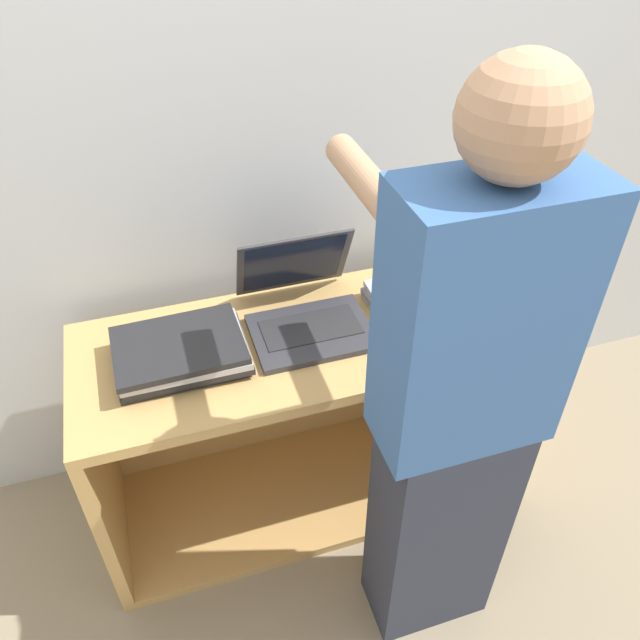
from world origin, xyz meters
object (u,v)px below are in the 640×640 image
laptop_stack_right (430,302)px  person (457,416)px  laptop_stack_left (181,352)px  laptop_open (305,309)px

laptop_stack_right → person: bearing=-109.5°
laptop_stack_right → person: size_ratio=0.22×
laptop_stack_left → person: 0.77m
laptop_stack_left → laptop_stack_right: 0.77m
laptop_open → person: (0.21, -0.56, 0.05)m
laptop_stack_left → person: bearing=-40.2°
laptop_open → laptop_stack_left: (-0.38, -0.06, -0.01)m
person → laptop_stack_right: bearing=70.5°
laptop_stack_right → person: (-0.18, -0.50, 0.07)m
laptop_stack_right → person: person is taller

